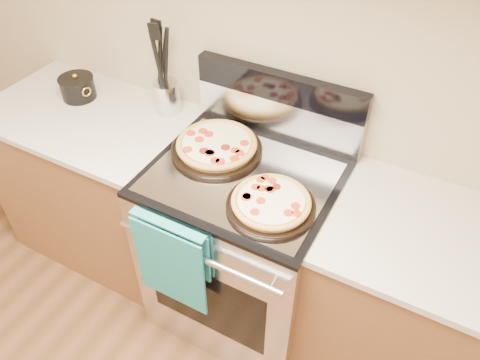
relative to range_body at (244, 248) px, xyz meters
The scene contains 17 objects.
wall_back 0.97m from the range_body, 90.00° to the left, with size 4.00×4.00×0.00m, color #C7B590.
range_body is the anchor object (origin of this frame).
oven_window 0.34m from the range_body, 90.00° to the right, with size 0.56×0.01×0.40m, color black.
cooktop 0.46m from the range_body, ahead, with size 0.76×0.68×0.02m, color black.
backsplash_lower 0.64m from the range_body, 90.00° to the left, with size 0.76×0.06×0.18m, color silver.
backsplash_upper 0.77m from the range_body, 90.00° to the left, with size 0.76×0.06×0.12m, color black.
oven_handle 0.51m from the range_body, 90.00° to the right, with size 0.03×0.03×0.70m, color silver.
dish_towel 0.47m from the range_body, 107.74° to the right, with size 0.32×0.05×0.42m, color teal, non-canonical shape.
foil_sheet 0.47m from the range_body, 90.00° to the right, with size 0.70×0.55×0.01m, color gray.
cabinet_left 0.88m from the range_body, behind, with size 1.00×0.62×0.88m, color brown.
countertop_left 0.99m from the range_body, behind, with size 1.02×0.64×0.03m, color #BBB3A8.
cabinet_right 0.88m from the range_body, ahead, with size 1.00×0.62×0.88m, color brown.
countertop_right 0.99m from the range_body, ahead, with size 1.02×0.64×0.03m, color #BBB3A8.
pepperoni_pizza_back 0.53m from the range_body, 158.60° to the left, with size 0.38×0.38×0.05m, color #B07C35, non-canonical shape.
pepperoni_pizza_front 0.55m from the range_body, 35.84° to the right, with size 0.33×0.33×0.04m, color #B07C35, non-canonical shape.
utensil_crock 0.80m from the range_body, 156.05° to the left, with size 0.12×0.12×0.15m, color silver.
saucepan 1.13m from the range_body, behind, with size 0.17×0.17×0.10m, color black.
Camera 1 is at (0.66, 0.39, 2.17)m, focal length 35.00 mm.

